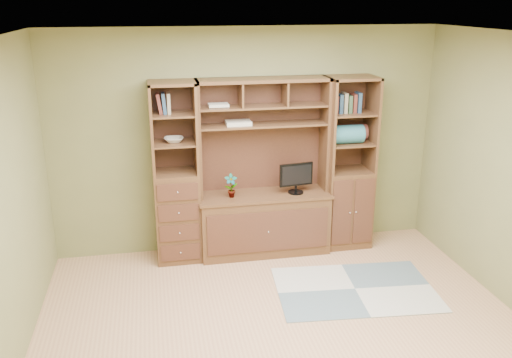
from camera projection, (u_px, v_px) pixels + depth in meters
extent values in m
cube|color=tan|center=(287.00, 336.00, 4.86)|extent=(4.60, 4.10, 0.04)
cube|color=white|center=(294.00, 38.00, 4.04)|extent=(4.60, 4.10, 0.04)
cube|color=olive|center=(247.00, 141.00, 6.31)|extent=(4.50, 0.04, 2.60)
cube|color=olive|center=(395.00, 346.00, 2.59)|extent=(4.50, 0.04, 2.60)
cube|color=#53331D|center=(264.00, 170.00, 6.18)|extent=(1.54, 0.53, 2.05)
cube|color=#53331D|center=(176.00, 174.00, 6.03)|extent=(0.50, 0.45, 2.05)
cube|color=#53331D|center=(348.00, 164.00, 6.40)|extent=(0.55, 0.45, 2.05)
cube|color=#929897|center=(355.00, 289.00, 5.64)|extent=(1.70, 1.21, 0.01)
cube|color=black|center=(296.00, 173.00, 6.23)|extent=(0.43, 0.23, 0.49)
imported|color=#B8553E|center=(231.00, 186.00, 6.12)|extent=(0.14, 0.10, 0.27)
cube|color=beige|center=(238.00, 123.00, 6.04)|extent=(0.28, 0.20, 0.04)
imported|color=beige|center=(174.00, 140.00, 5.91)|extent=(0.21, 0.21, 0.05)
cube|color=#2D6A76|center=(347.00, 134.00, 6.23)|extent=(0.37, 0.21, 0.21)
cube|color=brown|center=(352.00, 132.00, 6.37)|extent=(0.34, 0.19, 0.19)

